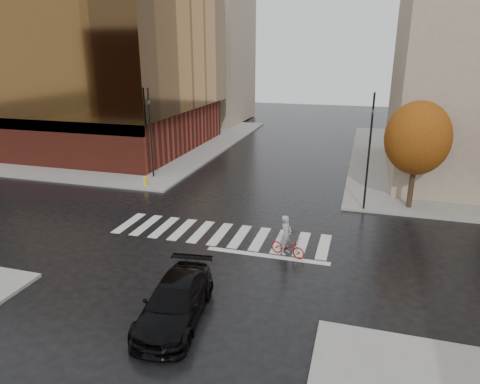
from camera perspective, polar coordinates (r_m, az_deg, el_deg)
The scene contains 12 objects.
ground at distance 22.66m, azimuth -3.07°, elevation -6.11°, with size 120.00×120.00×0.00m, color black.
sidewalk_nw at distance 50.01m, azimuth -18.13°, elevation 6.76°, with size 30.00×30.00×0.15m, color gray.
crosswalk at distance 23.08m, azimuth -2.66°, elevation -5.61°, with size 12.00×3.00×0.01m, color silver.
office_glass at distance 47.31m, azimuth -22.28°, elevation 15.76°, with size 27.00×19.00×16.00m.
building_nw_far at distance 60.90m, azimuth -6.14°, elevation 19.02°, with size 14.00×12.00×20.00m, color gray.
tree_ne_a at distance 27.43m, azimuth 22.60°, elevation 6.64°, with size 3.80×3.80×6.50m.
sedan at distance 16.17m, azimuth -8.63°, elevation -14.25°, with size 2.03×5.00×1.45m, color black.
cyclist at distance 20.59m, azimuth 6.30°, elevation -6.69°, with size 1.91×1.17×2.05m.
traffic_light_nw at distance 32.72m, azimuth -11.87°, elevation 8.32°, with size 0.20×0.18×6.66m.
traffic_light_ne at distance 26.25m, azimuth 16.90°, elevation 5.97°, with size 0.14×0.18×6.99m.
fire_hydrant at distance 31.38m, azimuth -12.53°, elevation 1.56°, with size 0.25×0.25×0.70m.
manhole at distance 23.63m, azimuth 6.63°, elevation -5.13°, with size 0.67×0.67×0.01m, color #442718.
Camera 1 is at (6.95, -19.41, 9.39)m, focal length 32.00 mm.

